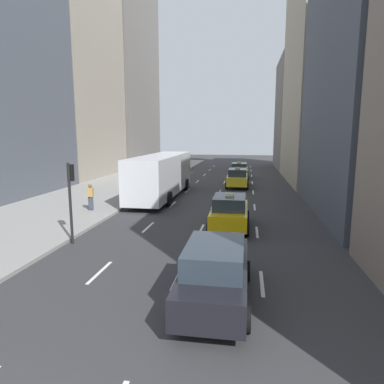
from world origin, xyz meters
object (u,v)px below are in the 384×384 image
at_px(taxi_lead, 239,171).
at_px(city_bus, 162,174).
at_px(pedestrian_far_walking, 91,196).
at_px(taxi_third, 237,178).
at_px(traffic_light_pole, 71,190).
at_px(taxi_second, 230,212).
at_px(sedan_black_near, 215,271).

xyz_separation_m(taxi_lead, city_bus, (-5.61, -12.45, 0.91)).
height_order(taxi_lead, pedestrian_far_walking, taxi_lead).
bearing_deg(taxi_third, pedestrian_far_walking, -126.05).
distance_m(pedestrian_far_walking, traffic_light_pole, 6.26).
relative_size(pedestrian_far_walking, traffic_light_pole, 0.46).
height_order(taxi_second, taxi_third, same).
bearing_deg(city_bus, taxi_second, -55.60).
relative_size(taxi_second, sedan_black_near, 0.89).
height_order(pedestrian_far_walking, traffic_light_pole, traffic_light_pole).
xyz_separation_m(city_bus, traffic_light_pole, (-1.14, -11.76, 0.62)).
relative_size(taxi_lead, taxi_third, 1.00).
distance_m(taxi_lead, taxi_second, 20.64).
height_order(taxi_third, pedestrian_far_walking, taxi_third).
xyz_separation_m(sedan_black_near, pedestrian_far_walking, (-8.66, 10.20, 0.16)).
bearing_deg(taxi_second, taxi_lead, 90.00).
relative_size(taxi_second, pedestrian_far_walking, 2.67).
bearing_deg(traffic_light_pole, city_bus, 84.47).
distance_m(sedan_black_near, city_bus, 17.12).
height_order(taxi_third, traffic_light_pole, traffic_light_pole).
bearing_deg(taxi_third, city_bus, -133.38).
xyz_separation_m(taxi_lead, pedestrian_far_walking, (-8.66, -18.40, 0.19)).
xyz_separation_m(taxi_third, city_bus, (-5.61, -5.94, 0.91)).
relative_size(taxi_third, pedestrian_far_walking, 2.67).
height_order(taxi_lead, taxi_second, same).
bearing_deg(sedan_black_near, city_bus, 109.16).
bearing_deg(taxi_lead, traffic_light_pole, -105.58).
relative_size(sedan_black_near, city_bus, 0.42).
height_order(taxi_lead, city_bus, city_bus).
bearing_deg(pedestrian_far_walking, taxi_third, 53.95).
bearing_deg(sedan_black_near, taxi_third, 90.00).
distance_m(taxi_lead, sedan_black_near, 28.60).
height_order(taxi_third, sedan_black_near, taxi_third).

